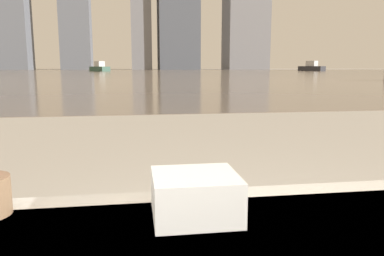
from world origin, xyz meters
TOP-DOWN VIEW (x-y plane):
  - towel_stack at (-0.05, 0.73)m, footprint 0.23×0.21m
  - harbor_water at (0.00, 62.00)m, footprint 180.00×110.00m
  - harbor_boat_1 at (-7.11, 76.78)m, footprint 4.40×5.35m
  - harbor_boat_2 at (37.64, 76.84)m, footprint 4.48×5.93m
  - skyline_tower_3 at (13.33, 118.00)m, footprint 12.25×12.05m

SIDE VIEW (x-z plane):
  - harbor_water at x=0.00m, z-range 0.00..0.01m
  - towel_stack at x=-0.05m, z-range 0.52..0.64m
  - harbor_boat_1 at x=-7.11m, z-range -0.28..1.68m
  - harbor_boat_2 at x=37.64m, z-range -0.31..1.83m
  - skyline_tower_3 at x=13.33m, z-range 0.00..38.86m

